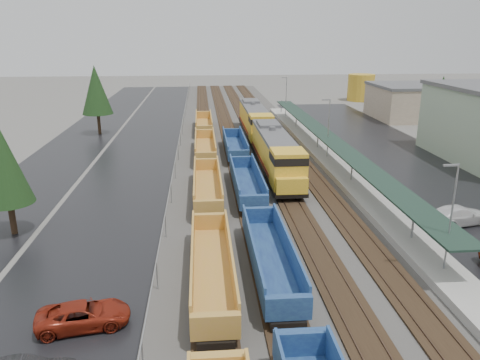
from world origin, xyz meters
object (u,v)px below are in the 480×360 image
object	(u,v)px
storage_tank	(361,88)
parked_car_west_c	(84,315)
locomotive_trail	(255,121)
parked_car_east_c	(459,215)
well_string_yellow	(209,219)
well_string_blue	(270,257)
locomotive_lead	(276,153)

from	to	relation	value
storage_tank	parked_car_west_c	distance (m)	99.73
locomotive_trail	parked_car_east_c	distance (m)	39.30
well_string_yellow	parked_car_west_c	bearing A→B (deg)	-120.26
locomotive_trail	well_string_blue	xyz separation A→B (m)	(-4.00, -44.02, -1.44)
locomotive_lead	storage_tank	size ratio (longest dim) A/B	3.47
storage_tank	parked_car_east_c	world-z (taller)	storage_tank
locomotive_trail	parked_car_east_c	world-z (taller)	locomotive_trail
locomotive_trail	parked_car_west_c	size ratio (longest dim) A/B	4.29
parked_car_east_c	well_string_blue	bearing A→B (deg)	98.23
locomotive_lead	well_string_blue	size ratio (longest dim) A/B	0.27
parked_car_west_c	locomotive_trail	bearing A→B (deg)	-27.29
locomotive_trail	storage_tank	xyz separation A→B (m)	(30.39, 39.35, 0.55)
storage_tank	parked_car_east_c	xyz separation A→B (m)	(-16.99, -76.26, -2.34)
locomotive_trail	well_string_blue	world-z (taller)	locomotive_trail
well_string_blue	storage_tank	bearing A→B (deg)	67.58
locomotive_trail	parked_car_east_c	xyz separation A→B (m)	(13.40, -36.91, -1.79)
parked_car_west_c	parked_car_east_c	distance (m)	31.24
locomotive_trail	parked_car_east_c	bearing A→B (deg)	-70.05
well_string_blue	well_string_yellow	bearing A→B (deg)	118.94
locomotive_lead	parked_car_east_c	world-z (taller)	locomotive_lead
locomotive_lead	parked_car_west_c	distance (m)	32.20
well_string_yellow	storage_tank	distance (m)	85.29
storage_tank	well_string_blue	bearing A→B (deg)	-112.42
locomotive_lead	well_string_blue	world-z (taller)	locomotive_lead
well_string_blue	parked_car_west_c	world-z (taller)	well_string_blue
locomotive_trail	well_string_yellow	bearing A→B (deg)	-102.27
locomotive_lead	parked_car_west_c	world-z (taller)	locomotive_lead
well_string_yellow	storage_tank	size ratio (longest dim) A/B	15.64
locomotive_lead	parked_car_east_c	bearing A→B (deg)	-49.90
locomotive_lead	locomotive_trail	bearing A→B (deg)	90.00
parked_car_west_c	parked_car_east_c	xyz separation A→B (m)	(28.68, 12.37, 0.11)
locomotive_trail	well_string_blue	bearing A→B (deg)	-95.19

